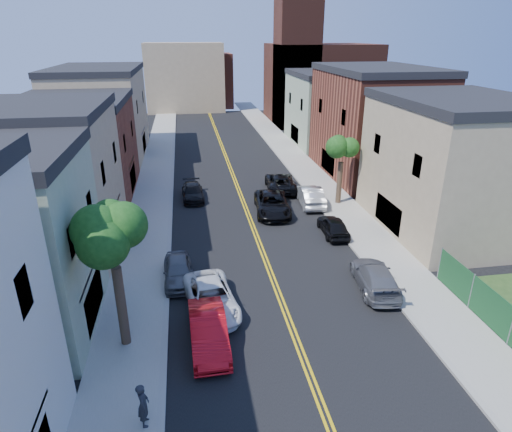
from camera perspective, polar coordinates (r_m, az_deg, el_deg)
name	(u,v)px	position (r m, az deg, el deg)	size (l,w,h in m)	color
sidewalk_left	(155,177)	(45.45, -13.05, 4.95)	(3.20, 100.00, 0.15)	gray
sidewalk_right	(307,170)	(47.02, 6.60, 5.98)	(3.20, 100.00, 0.15)	gray
curb_left	(172,176)	(45.36, -10.84, 5.10)	(0.30, 100.00, 0.15)	gray
curb_right	(291,171)	(46.59, 4.51, 5.90)	(0.30, 100.00, 0.15)	gray
bldg_left_tan_near	(39,186)	(31.14, -26.42, 3.57)	(9.00, 10.00, 9.00)	#998466
bldg_left_brick	(77,151)	(41.51, -22.29, 7.82)	(9.00, 12.00, 8.00)	brown
bldg_left_tan_far	(102,115)	(54.83, -19.46, 12.27)	(9.00, 16.00, 9.50)	#998466
bldg_right_tan	(452,170)	(34.23, 24.20, 5.51)	(9.00, 12.00, 9.00)	#998466
bldg_right_brick	(373,125)	(46.09, 15.02, 11.34)	(9.00, 14.00, 10.00)	brown
bldg_right_palegrn	(329,110)	(59.08, 9.48, 13.39)	(9.00, 12.00, 8.50)	gray
church	(315,76)	(73.70, 7.65, 17.62)	(16.20, 14.20, 22.60)	#4C2319
backdrop_left	(185,77)	(85.65, -9.24, 17.37)	(14.00, 8.00, 12.00)	#998466
backdrop_center	(206,81)	(89.84, -6.57, 17.10)	(10.00, 8.00, 10.00)	brown
tree_left_mid	(109,214)	(18.91, -18.56, 0.21)	(5.20, 5.20, 9.29)	#3C2E1E
tree_right_far	(343,137)	(36.42, 11.26, 10.05)	(4.40, 4.40, 8.03)	#3C2E1E
red_sedan	(208,331)	(20.93, -6.21, -14.67)	(1.65, 4.74, 1.56)	red
white_pickup	(211,298)	(23.31, -5.88, -10.53)	(2.39, 5.17, 1.44)	white
grey_car_left	(178,271)	(26.02, -10.11, -7.02)	(1.66, 4.12, 1.40)	#515358
black_car_left	(193,192)	(38.68, -8.23, 3.09)	(1.81, 4.44, 1.29)	black
grey_car_right	(375,277)	(25.84, 15.25, -7.69)	(2.02, 4.97, 1.44)	#5A5C62
black_car_right	(333,226)	(31.91, 10.02, -1.27)	(1.61, 3.99, 1.36)	black
silver_car_right	(310,196)	(37.24, 7.06, 2.65)	(1.72, 4.94, 1.63)	#B6B9BE
dark_car_right_far	(280,182)	(40.53, 3.19, 4.41)	(2.58, 5.60, 1.56)	black
black_suv_lane	(272,204)	(35.21, 2.13, 1.60)	(2.64, 5.72, 1.59)	black
pedestrian_left	(143,405)	(17.68, -14.46, -22.69)	(0.65, 0.43, 1.79)	#212228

